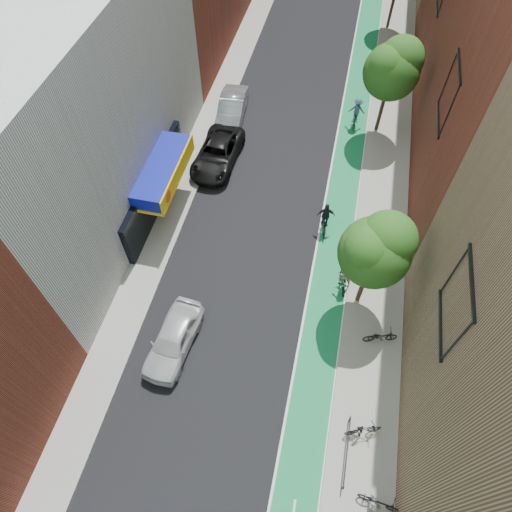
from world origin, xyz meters
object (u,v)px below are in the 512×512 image
Objects in this scene: parked_car_white at (173,339)px; parked_car_silver at (232,109)px; cyclist_lane_mid at (325,221)px; cyclist_lane_near at (344,277)px; parked_car_black at (217,153)px; cyclist_lane_far at (356,113)px.

parked_car_white is 17.79m from parked_car_silver.
cyclist_lane_mid is at bearing 60.70° from parked_car_white.
parked_car_silver is 2.42× the size of cyclist_lane_near.
parked_car_white is 0.82× the size of parked_car_black.
parked_car_silver is (-1.60, 17.72, 0.05)m from parked_car_white.
parked_car_black is at bearing -91.87° from parked_car_silver.
parked_car_white is at bearing 70.35° from cyclist_lane_far.
cyclist_lane_mid is at bearing -80.65° from cyclist_lane_near.
cyclist_lane_mid is (7.80, -8.69, -0.03)m from parked_car_silver.
cyclist_lane_near is 0.98× the size of cyclist_lane_mid.
cyclist_lane_far is (8.43, 5.86, 0.20)m from parked_car_black.
parked_car_silver is 2.36× the size of cyclist_lane_far.
parked_car_black is 4.57m from parked_car_silver.
cyclist_lane_mid reaches higher than cyclist_lane_near.
cyclist_lane_far reaches higher than parked_car_black.
cyclist_lane_mid reaches higher than parked_car_silver.
parked_car_black is 2.67× the size of cyclist_lane_near.
cyclist_lane_far is at bearing 37.25° from parked_car_black.
parked_car_silver is 8.74m from cyclist_lane_far.
cyclist_lane_far is (-0.66, 13.69, 0.09)m from cyclist_lane_near.
cyclist_lane_near is at bearing -57.62° from parked_car_silver.
cyclist_lane_mid is at bearing -26.06° from parked_car_black.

